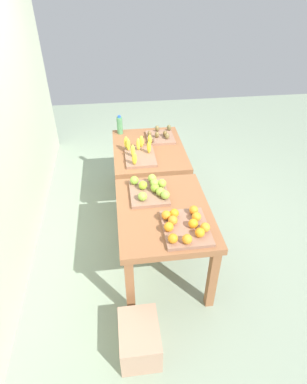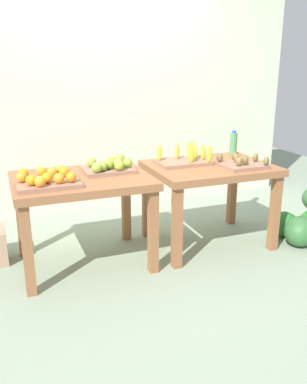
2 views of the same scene
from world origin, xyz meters
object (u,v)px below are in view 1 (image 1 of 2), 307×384
display_table_right (149,156)px  apple_bin (151,190)px  display_table_left (164,219)px  banana_crate (139,153)px  orange_bin (185,226)px  cardboard_produce_box (139,339)px  kiwi_bin (160,136)px  water_bottle (120,125)px  watermelon_pile (159,152)px

display_table_right → apple_bin: (-0.87, 0.09, 0.15)m
display_table_right → apple_bin: 0.89m
display_table_left → banana_crate: banana_crate is taller
display_table_left → display_table_right: 1.12m
orange_bin → banana_crate: (1.21, 0.25, 0.00)m
cardboard_produce_box → kiwi_bin: bearing=-12.2°
apple_bin → cardboard_produce_box: (-1.04, 0.21, -0.63)m
water_bottle → display_table_right: bearing=-144.0°
water_bottle → display_table_left: bearing=-168.8°
kiwi_bin → water_bottle: water_bottle is taller
display_table_right → orange_bin: size_ratio=2.36×
display_table_left → display_table_right: (1.12, 0.00, 0.00)m
apple_bin → display_table_left: bearing=-161.0°
water_bottle → kiwi_bin: bearing=-113.4°
kiwi_bin → apple_bin: bearing=167.2°
banana_crate → water_bottle: size_ratio=1.93×
apple_bin → banana_crate: 0.69m
display_table_right → orange_bin: (-1.39, -0.13, 0.15)m
orange_bin → kiwi_bin: orange_bin is taller
watermelon_pile → cardboard_produce_box: (-2.78, 0.55, -0.04)m
orange_bin → water_bottle: (1.81, 0.43, 0.07)m
kiwi_bin → orange_bin: bearing=178.7°
banana_crate → watermelon_pile: (1.05, -0.38, -0.59)m
orange_bin → apple_bin: size_ratio=1.08×
display_table_left → banana_crate: bearing=7.5°
banana_crate → water_bottle: 0.63m
apple_bin → kiwi_bin: (1.09, -0.25, -0.01)m
display_table_right → banana_crate: (-0.18, 0.12, 0.15)m
water_bottle → cardboard_produce_box: size_ratio=0.57×
display_table_right → watermelon_pile: display_table_right is taller
water_bottle → watermelon_pile: (0.45, -0.56, -0.66)m
display_table_left → kiwi_bin: size_ratio=2.82×
water_bottle → banana_crate: bearing=-163.3°
display_table_left → banana_crate: (0.94, 0.12, 0.15)m
cardboard_produce_box → banana_crate: bearing=-5.8°
orange_bin → banana_crate: 1.23m
banana_crate → watermelon_pile: size_ratio=0.68×
apple_bin → watermelon_pile: size_ratio=0.63×
kiwi_bin → watermelon_pile: 0.88m
display_table_left → display_table_right: bearing=0.0°
display_table_right → water_bottle: water_bottle is taller
orange_bin → water_bottle: water_bottle is taller
display_table_right → kiwi_bin: size_ratio=2.82×
banana_crate → cardboard_produce_box: size_ratio=1.11×
display_table_right → water_bottle: 0.56m
kiwi_bin → water_bottle: (0.20, 0.47, 0.08)m
display_table_left → watermelon_pile: 2.05m
kiwi_bin → watermelon_pile: kiwi_bin is taller
orange_bin → watermelon_pile: 2.34m
display_table_right → banana_crate: 0.27m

